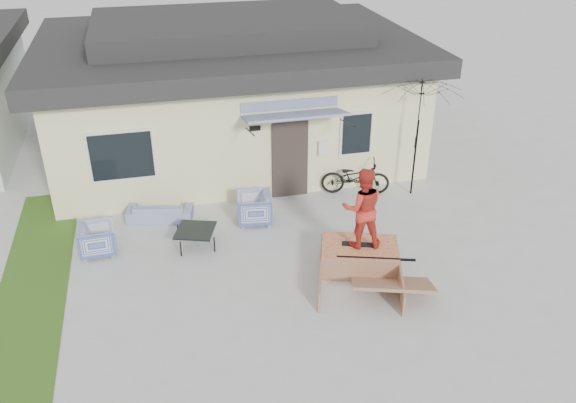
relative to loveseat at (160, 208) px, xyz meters
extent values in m
plane|color=#B1B1B1|center=(2.45, -3.96, -0.31)|extent=(90.00, 90.00, 0.00)
cube|color=#2D5319|center=(-2.75, -1.96, -0.31)|extent=(1.40, 8.00, 0.01)
cube|color=#EDE9A3|center=(2.45, 4.04, 1.19)|extent=(10.00, 7.00, 3.00)
cube|color=black|center=(2.45, 4.04, 2.94)|extent=(10.80, 7.80, 0.50)
cube|color=black|center=(2.45, 4.04, 3.49)|extent=(7.50, 4.50, 0.60)
cube|color=#352A25|center=(3.45, 0.50, 0.74)|extent=(0.95, 0.08, 2.10)
cube|color=white|center=(-0.75, 0.51, 1.29)|extent=(1.60, 0.06, 1.30)
cube|color=white|center=(5.25, 0.51, 1.29)|extent=(0.90, 0.06, 1.20)
cube|color=#334B94|center=(3.45, -0.01, 2.14)|extent=(2.50, 1.09, 0.29)
imported|color=#334B94|center=(0.00, 0.00, 0.00)|extent=(1.67, 0.81, 0.63)
imported|color=#334B94|center=(-1.44, -1.19, 0.08)|extent=(0.75, 0.80, 0.80)
imported|color=#334B94|center=(2.26, -0.66, 0.11)|extent=(0.88, 0.92, 0.85)
cube|color=black|center=(0.74, -1.40, -0.10)|extent=(1.08, 1.08, 0.42)
imported|color=black|center=(5.18, 0.20, 0.27)|extent=(1.93, 1.11, 1.17)
cylinder|color=black|center=(6.66, -0.17, 0.74)|extent=(0.05, 0.05, 2.10)
imported|color=black|center=(6.66, -0.17, 1.44)|extent=(2.51, 2.40, 0.90)
cube|color=black|center=(4.12, -3.10, 0.26)|extent=(0.80, 0.46, 0.05)
imported|color=red|center=(4.12, -3.10, 1.18)|extent=(0.98, 0.82, 1.80)
camera|label=1|loc=(0.03, -13.33, 7.25)|focal=37.34mm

